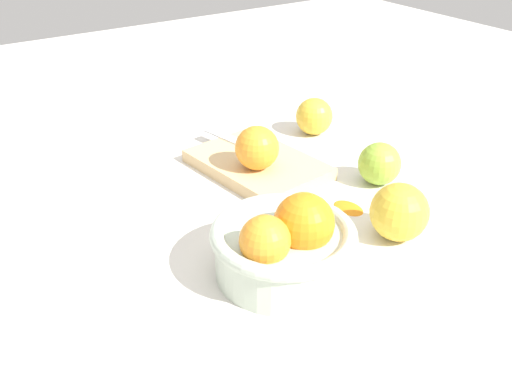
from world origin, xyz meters
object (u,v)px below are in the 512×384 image
apple_front_left (399,212)px  apple_front_center (379,164)px  cutting_board (257,165)px  apple_front_right (314,116)px  orange_on_board (257,148)px  knife (245,143)px  bowl (285,244)px

apple_front_left → apple_front_center: 0.16m
cutting_board → apple_front_right: size_ratio=3.17×
orange_on_board → knife: 0.09m
bowl → cutting_board: 0.29m
orange_on_board → apple_front_right: (0.10, -0.20, -0.02)m
bowl → orange_on_board: bowl is taller
bowl → apple_front_left: bowl is taller
knife → apple_front_center: size_ratio=2.23×
apple_front_center → bowl: bearing=112.4°
apple_front_left → apple_front_center: size_ratio=1.17×
apple_front_center → apple_front_right: (0.22, -0.04, 0.00)m
bowl → orange_on_board: bearing=-26.1°
apple_front_right → cutting_board: bearing=111.3°
bowl → knife: 0.35m
cutting_board → apple_front_right: (0.07, -0.18, 0.02)m
knife → apple_front_center: 0.24m
orange_on_board → apple_front_right: bearing=-63.9°
cutting_board → apple_front_center: 0.20m
cutting_board → apple_front_right: bearing=-68.7°
orange_on_board → knife: bearing=-19.7°
orange_on_board → knife: orange_on_board is taller
orange_on_board → apple_front_center: bearing=-127.1°
orange_on_board → apple_front_left: size_ratio=0.88×
bowl → knife: bearing=-24.5°
cutting_board → apple_front_right: 0.19m
bowl → apple_front_right: (0.33, -0.31, -0.01)m
apple_front_right → orange_on_board: bearing=116.1°
knife → apple_front_center: apple_front_center is taller
cutting_board → apple_front_left: size_ratio=2.76×
apple_front_left → orange_on_board: bearing=15.1°
apple_front_left → knife: bearing=6.4°
bowl → apple_front_left: 0.18m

